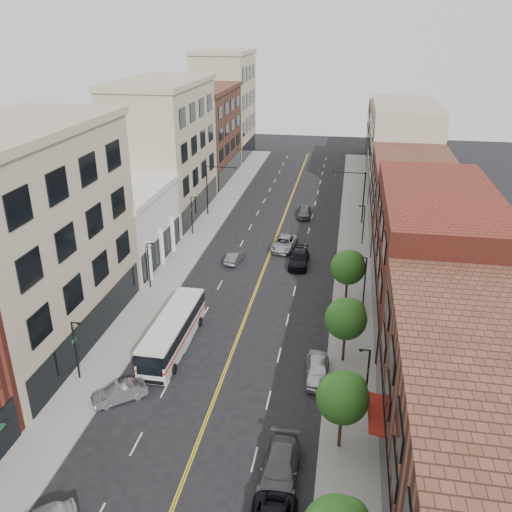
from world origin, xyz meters
The scene contains 32 objects.
ground centered at (0.00, 0.00, 0.00)m, with size 220.00×220.00×0.00m, color black.
sidewalk_left centered at (-10.00, 35.00, 0.07)m, with size 4.00×110.00×0.15m, color gray.
sidewalk_right centered at (10.00, 35.00, 0.07)m, with size 4.00×110.00×0.15m, color gray.
bldg_l_tanoffice centered at (-17.00, 13.00, 9.00)m, with size 10.00×22.00×18.00m, color tan.
bldg_l_white centered at (-17.00, 31.00, 4.00)m, with size 10.00×14.00×8.00m, color silver.
bldg_l_far_a centered at (-17.00, 48.00, 9.00)m, with size 10.00×20.00×18.00m, color tan.
bldg_l_far_b centered at (-17.00, 68.00, 7.50)m, with size 10.00×20.00×15.00m, color brown.
bldg_l_far_c centered at (-17.00, 86.00, 10.00)m, with size 10.00×16.00×20.00m, color tan.
bldg_r_near centered at (17.00, 0.00, 5.00)m, with size 10.00×26.00×10.00m, color brown.
bldg_r_mid centered at (17.00, 24.00, 6.00)m, with size 10.00×22.00×12.00m, color maroon.
bldg_r_far_a centered at (17.00, 45.00, 5.00)m, with size 10.00×20.00×10.00m, color brown.
bldg_r_far_b centered at (17.00, 66.00, 7.00)m, with size 10.00×22.00×14.00m, color tan.
bldg_r_far_c centered at (17.00, 86.00, 5.50)m, with size 10.00×18.00×11.00m, color brown.
tree_r_1 centered at (9.39, 4.07, 4.13)m, with size 3.40×3.40×5.59m.
tree_r_2 centered at (9.39, 14.07, 4.13)m, with size 3.40×3.40×5.59m.
tree_r_3 centered at (9.39, 24.07, 4.13)m, with size 3.40×3.40×5.59m.
lamp_l_1 centered at (-10.95, 8.00, 2.97)m, with size 0.81×0.55×5.05m.
lamp_l_2 centered at (-10.95, 24.00, 2.97)m, with size 0.81×0.55×5.05m.
lamp_l_3 centered at (-10.95, 40.00, 2.97)m, with size 0.81×0.55×5.05m.
lamp_r_1 centered at (10.95, 8.00, 2.97)m, with size 0.81×0.55×5.05m.
lamp_r_2 centered at (10.95, 24.00, 2.97)m, with size 0.81×0.55×5.05m.
lamp_r_3 centered at (10.95, 40.00, 2.97)m, with size 0.81×0.55×5.05m.
signal_mast_left centered at (-10.27, 48.00, 4.65)m, with size 4.49×0.18×7.20m.
signal_mast_right centered at (10.27, 48.00, 4.65)m, with size 4.49×0.18×7.20m.
city_bus centered at (-5.11, 13.68, 1.69)m, with size 2.82×11.33×2.90m.
car_angle_b centered at (-6.87, 6.12, 0.66)m, with size 1.39×3.99×1.31m, color #9D9FA4.
car_parked_mid centered at (5.80, 0.74, 0.81)m, with size 2.27×5.57×1.62m, color #504F54.
car_parked_far centered at (7.40, 11.34, 0.80)m, with size 1.89×4.69×1.60m, color silver.
car_lane_behind centered at (-3.66, 32.14, 0.65)m, with size 1.37×3.92×1.29m, color #46474B.
car_lane_a centered at (3.81, 32.63, 0.77)m, with size 2.16×5.31×1.54m, color black.
car_lane_b centered at (1.50, 37.10, 0.75)m, with size 2.50×5.43×1.51m, color #979A9E.
car_lane_c centered at (2.88, 49.44, 0.77)m, with size 1.83×4.54×1.55m, color #46464B.
Camera 1 is at (8.68, -24.27, 25.85)m, focal length 38.00 mm.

